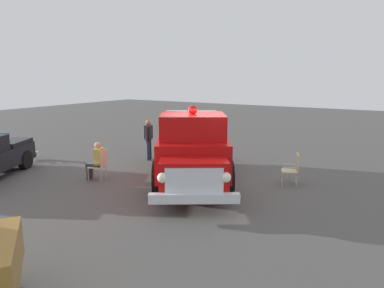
% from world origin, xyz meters
% --- Properties ---
extents(ground_plane, '(60.00, 60.00, 0.00)m').
position_xyz_m(ground_plane, '(0.00, 0.00, 0.00)').
color(ground_plane, '#514F4C').
extents(vintage_fire_truck, '(5.01, 6.19, 2.59)m').
position_xyz_m(vintage_fire_truck, '(0.63, -0.11, 1.20)').
color(vintage_fire_truck, black).
rests_on(vintage_fire_truck, ground).
extents(lawn_chair_near_truck, '(0.65, 0.65, 1.02)m').
position_xyz_m(lawn_chair_near_truck, '(3.29, 1.44, 0.59)').
color(lawn_chair_near_truck, '#B7BABF').
rests_on(lawn_chair_near_truck, ground).
extents(lawn_chair_by_car, '(0.69, 0.69, 1.02)m').
position_xyz_m(lawn_chair_by_car, '(9.32, 1.20, 0.59)').
color(lawn_chair_by_car, '#B7BABF').
rests_on(lawn_chair_by_car, ground).
extents(lawn_chair_spare, '(0.64, 0.64, 1.02)m').
position_xyz_m(lawn_chair_spare, '(-2.40, -1.36, 0.59)').
color(lawn_chair_spare, '#B7BABF').
rests_on(lawn_chair_spare, ground).
extents(spectator_seated, '(0.64, 0.56, 1.29)m').
position_xyz_m(spectator_seated, '(3.41, 1.50, 0.70)').
color(spectator_seated, '#383842').
rests_on(spectator_seated, ground).
extents(spectator_standing, '(0.40, 0.63, 1.68)m').
position_xyz_m(spectator_standing, '(3.70, -1.69, 0.96)').
color(spectator_standing, '#2D334C').
rests_on(spectator_standing, ground).
extents(traffic_cone, '(0.40, 0.40, 0.64)m').
position_xyz_m(traffic_cone, '(2.59, -2.89, 0.31)').
color(traffic_cone, orange).
rests_on(traffic_cone, ground).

